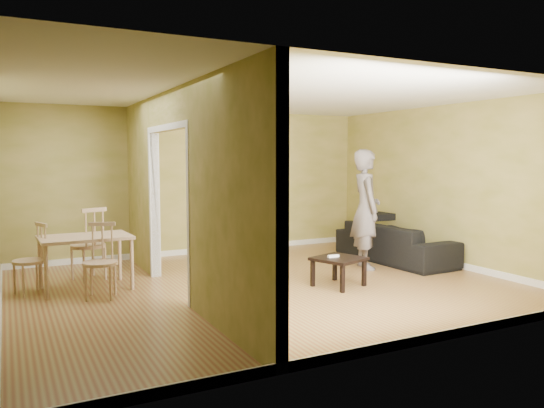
{
  "coord_description": "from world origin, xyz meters",
  "views": [
    {
      "loc": [
        -3.14,
        -6.41,
        1.75
      ],
      "look_at": [
        0.2,
        0.2,
        1.1
      ],
      "focal_mm": 35.0,
      "sensor_mm": 36.0,
      "label": 1
    }
  ],
  "objects": [
    {
      "name": "chair_far",
      "position": [
        -2.11,
        1.45,
        0.53
      ],
      "size": [
        0.63,
        0.63,
        1.05
      ],
      "primitive_type": null,
      "rotation": [
        0.0,
        0.0,
        3.53
      ],
      "color": "tan",
      "rests_on": "ground"
    },
    {
      "name": "paper_box_teal",
      "position": [
        0.41,
        2.56,
        0.83
      ],
      "size": [
        0.45,
        0.29,
        0.23
      ],
      "primitive_type": "cube",
      "color": "teal",
      "rests_on": "bookshelf"
    },
    {
      "name": "paper_box_navy_b",
      "position": [
        0.46,
        2.56,
        1.16
      ],
      "size": [
        0.4,
        0.26,
        0.21
      ],
      "primitive_type": "cube",
      "color": "#171C52",
      "rests_on": "bookshelf"
    },
    {
      "name": "chair_near",
      "position": [
        -2.12,
        0.35,
        0.47
      ],
      "size": [
        0.55,
        0.55,
        0.94
      ],
      "primitive_type": null,
      "rotation": [
        0.0,
        0.0,
        -0.36
      ],
      "color": "tan",
      "rests_on": "ground"
    },
    {
      "name": "game_controller",
      "position": [
        0.81,
        -0.44,
        0.41
      ],
      "size": [
        0.16,
        0.04,
        0.03
      ],
      "primitive_type": "cube",
      "color": "white",
      "rests_on": "coffee_table"
    },
    {
      "name": "partition",
      "position": [
        -1.2,
        0.0,
        1.3
      ],
      "size": [
        0.22,
        5.5,
        2.6
      ],
      "primitive_type": null,
      "color": "tan",
      "rests_on": "ground"
    },
    {
      "name": "person",
      "position": [
        1.92,
        0.33,
        1.1
      ],
      "size": [
        0.96,
        0.86,
        2.2
      ],
      "primitive_type": "imported",
      "rotation": [
        0.0,
        0.0,
        1.23
      ],
      "color": "slate",
      "rests_on": "ground"
    },
    {
      "name": "room_shell",
      "position": [
        0.0,
        0.0,
        1.3
      ],
      "size": [
        6.5,
        6.5,
        6.5
      ],
      "color": "olive",
      "rests_on": "ground"
    },
    {
      "name": "chair_left",
      "position": [
        -2.9,
        0.95,
        0.46
      ],
      "size": [
        0.54,
        0.54,
        0.91
      ],
      "primitive_type": null,
      "rotation": [
        0.0,
        0.0,
        -1.23
      ],
      "color": "tan",
      "rests_on": "ground"
    },
    {
      "name": "dining_table",
      "position": [
        -2.22,
        0.91,
        0.64
      ],
      "size": [
        1.15,
        0.76,
        0.72
      ],
      "rotation": [
        0.0,
        0.0,
        0.05
      ],
      "color": "tan",
      "rests_on": "ground"
    },
    {
      "name": "sofa",
      "position": [
        2.7,
        0.55,
        0.42
      ],
      "size": [
        2.25,
        1.04,
        0.84
      ],
      "primitive_type": "imported",
      "rotation": [
        0.0,
        0.0,
        1.61
      ],
      "color": "black",
      "rests_on": "ground"
    },
    {
      "name": "paper_box_navy_c",
      "position": [
        0.46,
        2.56,
        1.37
      ],
      "size": [
        0.41,
        0.27,
        0.21
      ],
      "primitive_type": "cube",
      "color": "navy",
      "rests_on": "bookshelf"
    },
    {
      "name": "bookshelf",
      "position": [
        0.49,
        2.6,
        0.88
      ],
      "size": [
        0.74,
        0.32,
        1.75
      ],
      "color": "white",
      "rests_on": "ground"
    },
    {
      "name": "coffee_table",
      "position": [
        0.87,
        -0.48,
        0.34
      ],
      "size": [
        0.6,
        0.6,
        0.4
      ],
      "rotation": [
        0.0,
        0.0,
        0.34
      ],
      "color": "black",
      "rests_on": "ground"
    },
    {
      "name": "wall_speaker",
      "position": [
        1.5,
        2.69,
        1.9
      ],
      "size": [
        0.1,
        0.1,
        0.1
      ],
      "primitive_type": "cube",
      "color": "black",
      "rests_on": "room_shell"
    },
    {
      "name": "paper_box_navy_a",
      "position": [
        0.52,
        2.56,
        0.47
      ],
      "size": [
        0.39,
        0.25,
        0.2
      ],
      "primitive_type": "cube",
      "color": "navy",
      "rests_on": "bookshelf"
    }
  ]
}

